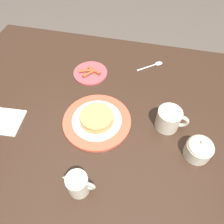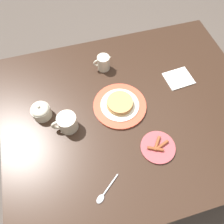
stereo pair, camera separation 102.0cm
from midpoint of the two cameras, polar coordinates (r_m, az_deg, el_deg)
The scene contains 9 objects.
ground_plane at distance 1.59m, azimuth -10.06°, elevation -35.10°, with size 8.00×8.00×0.00m, color #51473F.
dining_table at distance 0.96m, azimuth -16.43°, elevation -33.24°, with size 1.27×1.04×0.76m.
pancake_plate at distance 0.82m, azimuth -15.85°, elevation -35.94°, with size 0.26×0.26×0.04m.
side_plate_bacon at distance 0.88m, azimuth -15.42°, elevation -17.87°, with size 0.16×0.16×0.02m.
coffee_mug at distance 0.78m, azimuth 8.24°, elevation -37.97°, with size 0.12×0.09×0.09m.
creamer_pitcher at distance 0.85m, azimuth -26.27°, elevation -52.55°, with size 0.10×0.07×0.09m.
sugar_bowl at distance 0.81m, azimuth 17.67°, elevation -45.58°, with size 0.09×0.09×0.08m.
napkin at distance 0.98m, azimuth -39.96°, elevation -29.90°, with size 0.15×0.13×0.01m.
spoon at distance 0.88m, azimuth 5.30°, elevation -14.85°, with size 0.12×0.10×0.01m.
Camera 1 is at (0.22, -0.49, 1.46)m, focal length 35.00 mm.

